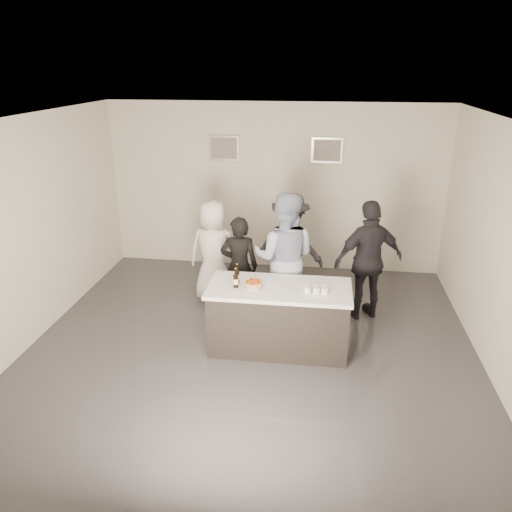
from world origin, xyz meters
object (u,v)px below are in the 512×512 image
object	(u,v)px
person_guest_left	(214,252)
bar_counter	(279,318)
cake	(254,285)
beer_bottle_b	(236,278)
person_main_black	(239,267)
person_main_blue	(284,258)
person_guest_back	(290,245)
beer_bottle_a	(237,273)
person_guest_right	(369,260)

from	to	relation	value
person_guest_left	bar_counter	bearing A→B (deg)	133.18
cake	beer_bottle_b	world-z (taller)	beer_bottle_b
bar_counter	person_main_black	world-z (taller)	person_main_black
person_main_blue	person_guest_left	distance (m)	1.26
bar_counter	person_main_blue	world-z (taller)	person_main_blue
bar_counter	person_guest_back	size ratio (longest dim) A/B	1.09
beer_bottle_a	person_guest_right	xyz separation A→B (m)	(1.78, 1.02, -0.13)
beer_bottle_b	person_guest_back	distance (m)	1.91
cake	bar_counter	bearing A→B (deg)	13.55
person_guest_left	person_guest_right	bearing A→B (deg)	176.02
bar_counter	beer_bottle_a	world-z (taller)	beer_bottle_a
person_main_black	person_main_blue	distance (m)	0.70
person_main_black	person_guest_left	distance (m)	0.65
cake	beer_bottle_b	bearing A→B (deg)	-177.10
person_main_black	person_guest_back	distance (m)	1.07
person_main_blue	person_guest_left	size ratio (longest dim) A/B	1.18
bar_counter	beer_bottle_b	bearing A→B (deg)	-170.75
bar_counter	cake	bearing A→B (deg)	-166.45
beer_bottle_b	person_guest_right	xyz separation A→B (m)	(1.77, 1.17, -0.13)
cake	beer_bottle_a	world-z (taller)	beer_bottle_a
beer_bottle_b	person_guest_right	world-z (taller)	person_guest_right
person_guest_back	person_main_blue	bearing A→B (deg)	104.26
beer_bottle_a	person_guest_back	bearing A→B (deg)	70.82
person_main_black	bar_counter	bearing A→B (deg)	122.34
beer_bottle_a	person_main_blue	bearing A→B (deg)	54.82
cake	person_guest_left	distance (m)	1.65
cake	person_main_black	size ratio (longest dim) A/B	0.14
person_guest_back	bar_counter	bearing A→B (deg)	105.27
cake	person_main_blue	bearing A→B (deg)	71.16
bar_counter	beer_bottle_a	bearing A→B (deg)	173.80
beer_bottle_a	bar_counter	bearing A→B (deg)	-6.20
beer_bottle_a	beer_bottle_b	size ratio (longest dim) A/B	1.00
person_guest_right	person_guest_back	distance (m)	1.36
person_main_black	cake	bearing A→B (deg)	105.07
person_guest_back	beer_bottle_b	bearing A→B (deg)	88.20
person_main_blue	cake	bearing A→B (deg)	75.56
beer_bottle_a	person_main_blue	xyz separation A→B (m)	(0.56, 0.79, -0.06)
person_guest_back	person_guest_right	bearing A→B (deg)	167.65
beer_bottle_b	person_guest_left	xyz separation A→B (m)	(-0.61, 1.43, -0.21)
bar_counter	person_guest_back	xyz separation A→B (m)	(0.01, 1.72, 0.41)
beer_bottle_b	bar_counter	bearing A→B (deg)	9.25
person_main_black	person_guest_left	world-z (taller)	person_guest_left
person_main_black	person_guest_left	size ratio (longest dim) A/B	0.94
cake	person_main_blue	world-z (taller)	person_main_blue
person_guest_back	beer_bottle_a	bearing A→B (deg)	86.38
person_main_black	person_guest_right	world-z (taller)	person_guest_right
beer_bottle_a	person_main_black	distance (m)	0.89
beer_bottle_b	person_main_black	distance (m)	1.04
bar_counter	person_main_black	xyz separation A→B (m)	(-0.68, 0.91, 0.32)
beer_bottle_a	person_guest_right	distance (m)	2.06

